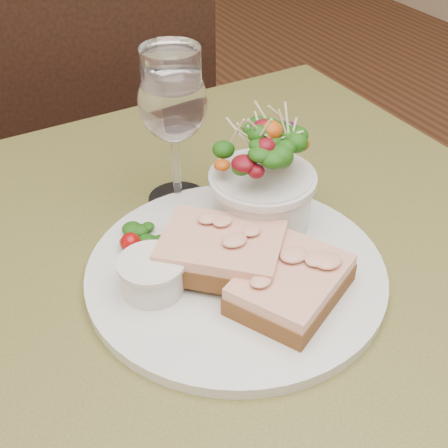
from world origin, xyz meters
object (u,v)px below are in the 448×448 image
sandwich_front (291,284)px  ramekin (152,274)px  dinner_plate (236,272)px  sandwich_back (221,251)px  wine_glass (173,107)px  salad_bowl (263,176)px  chair_far (104,228)px  cafe_table (219,348)px

sandwich_front → ramekin: 0.13m
dinner_plate → sandwich_front: sandwich_front is taller
sandwich_back → dinner_plate: bearing=22.7°
sandwich_front → wine_glass: size_ratio=0.80×
ramekin → wine_glass: (0.10, 0.14, 0.09)m
ramekin → sandwich_front: bearing=-34.4°
dinner_plate → salad_bowl: (0.06, 0.05, 0.07)m
sandwich_back → salad_bowl: (0.08, 0.05, 0.04)m
sandwich_front → dinner_plate: bearing=84.5°
salad_bowl → wine_glass: wine_glass is taller
sandwich_front → wine_glass: (-0.01, 0.21, 0.10)m
ramekin → salad_bowl: size_ratio=0.48×
wine_glass → salad_bowl: bearing=-60.7°
chair_far → sandwich_front: size_ratio=6.47×
sandwich_front → ramekin: size_ratio=2.30×
dinner_plate → wine_glass: 0.19m
cafe_table → salad_bowl: bearing=31.2°
wine_glass → sandwich_front: bearing=-86.3°
ramekin → sandwich_back: bearing=-6.3°
cafe_table → sandwich_back: size_ratio=5.45×
chair_far → wine_glass: (-0.07, -0.58, 0.58)m
salad_bowl → cafe_table: bearing=-148.8°
sandwich_back → ramekin: size_ratio=2.43×
sandwich_front → chair_far: bearing=59.1°
dinner_plate → sandwich_back: size_ratio=2.07×
cafe_table → salad_bowl: salad_bowl is taller
chair_far → sandwich_front: bearing=94.6°
sandwich_front → salad_bowl: size_ratio=1.10×
chair_far → salad_bowl: 0.86m
chair_far → cafe_table: bearing=90.9°
cafe_table → dinner_plate: (0.02, -0.00, 0.11)m
sandwich_front → sandwich_back: 0.08m
chair_far → sandwich_back: 0.88m
sandwich_back → ramekin: 0.07m
ramekin → salad_bowl: 0.16m
sandwich_back → salad_bowl: size_ratio=1.15×
dinner_plate → sandwich_back: (-0.01, 0.01, 0.03)m
wine_glass → ramekin: bearing=-124.6°
sandwich_front → salad_bowl: (0.04, 0.12, 0.04)m
cafe_table → dinner_plate: dinner_plate is taller
chair_far → ramekin: bearing=85.6°
dinner_plate → sandwich_back: bearing=159.0°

